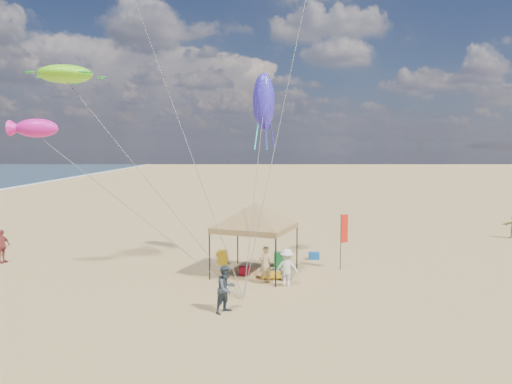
# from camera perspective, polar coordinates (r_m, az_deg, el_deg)

# --- Properties ---
(ground) EXTENTS (280.00, 280.00, 0.00)m
(ground) POSITION_cam_1_polar(r_m,az_deg,el_deg) (18.71, 0.02, -13.19)
(ground) COLOR tan
(ground) RESTS_ON ground
(canopy_tent) EXTENTS (5.91, 5.91, 3.92)m
(canopy_tent) POSITION_cam_1_polar(r_m,az_deg,el_deg) (22.09, -0.12, -1.61)
(canopy_tent) COLOR black
(canopy_tent) RESTS_ON ground
(feather_flag) EXTENTS (0.39, 0.19, 2.75)m
(feather_flag) POSITION_cam_1_polar(r_m,az_deg,el_deg) (23.60, 10.40, -4.70)
(feather_flag) COLOR black
(feather_flag) RESTS_ON ground
(cooler_red) EXTENTS (0.54, 0.38, 0.38)m
(cooler_red) POSITION_cam_1_polar(r_m,az_deg,el_deg) (22.62, -1.36, -9.37)
(cooler_red) COLOR #A30D1F
(cooler_red) RESTS_ON ground
(cooler_blue) EXTENTS (0.54, 0.38, 0.38)m
(cooler_blue) POSITION_cam_1_polar(r_m,az_deg,el_deg) (25.76, 6.93, -7.57)
(cooler_blue) COLOR #134F9E
(cooler_blue) RESTS_ON ground
(bag_navy) EXTENTS (0.69, 0.54, 0.36)m
(bag_navy) POSITION_cam_1_polar(r_m,az_deg,el_deg) (22.35, 2.23, -9.59)
(bag_navy) COLOR #0E223D
(bag_navy) RESTS_ON ground
(bag_orange) EXTENTS (0.54, 0.69, 0.36)m
(bag_orange) POSITION_cam_1_polar(r_m,az_deg,el_deg) (26.24, -4.12, -7.32)
(bag_orange) COLOR #D5460B
(bag_orange) RESTS_ON ground
(chair_green) EXTENTS (0.50, 0.50, 0.70)m
(chair_green) POSITION_cam_1_polar(r_m,az_deg,el_deg) (24.10, 2.76, -8.06)
(chair_green) COLOR #167D33
(chair_green) RESTS_ON ground
(chair_yellow) EXTENTS (0.50, 0.50, 0.70)m
(chair_yellow) POSITION_cam_1_polar(r_m,az_deg,el_deg) (24.60, -3.98, -7.78)
(chair_yellow) COLOR gold
(chair_yellow) RESTS_ON ground
(crate_grey) EXTENTS (0.34, 0.30, 0.28)m
(crate_grey) POSITION_cam_1_polar(r_m,az_deg,el_deg) (21.79, 3.63, -10.10)
(crate_grey) COLOR slate
(crate_grey) RESTS_ON ground
(beach_cart) EXTENTS (0.90, 0.50, 0.24)m
(beach_cart) POSITION_cam_1_polar(r_m,az_deg,el_deg) (21.95, 1.77, -9.81)
(beach_cart) COLOR yellow
(beach_cart) RESTS_ON ground
(person_near_a) EXTENTS (0.71, 0.62, 1.65)m
(person_near_a) POSITION_cam_1_polar(r_m,az_deg,el_deg) (21.15, 1.11, -8.65)
(person_near_a) COLOR tan
(person_near_a) RESTS_ON ground
(person_near_b) EXTENTS (1.05, 1.07, 1.74)m
(person_near_b) POSITION_cam_1_polar(r_m,az_deg,el_deg) (17.58, -3.59, -11.47)
(person_near_b) COLOR #343F47
(person_near_b) RESTS_ON ground
(person_near_c) EXTENTS (1.12, 0.74, 1.62)m
(person_near_c) POSITION_cam_1_polar(r_m,az_deg,el_deg) (20.72, 3.70, -9.01)
(person_near_c) COLOR white
(person_near_c) RESTS_ON ground
(person_far_a) EXTENTS (0.74, 1.10, 1.74)m
(person_far_a) POSITION_cam_1_polar(r_m,az_deg,el_deg) (27.94, -28.11, -5.73)
(person_far_a) COLOR #9C3F3C
(person_far_a) RESTS_ON ground
(turtle_kite) EXTENTS (3.11, 2.81, 0.85)m
(turtle_kite) POSITION_cam_1_polar(r_m,az_deg,el_deg) (24.94, -21.84, 12.94)
(turtle_kite) COLOR #6FE017
(turtle_kite) RESTS_ON ground
(fish_kite) EXTENTS (2.21, 1.73, 0.88)m
(fish_kite) POSITION_cam_1_polar(r_m,az_deg,el_deg) (24.60, -24.70, 6.95)
(fish_kite) COLOR #E41898
(fish_kite) RESTS_ON ground
(squid_kite) EXTENTS (1.23, 1.23, 2.90)m
(squid_kite) POSITION_cam_1_polar(r_m,az_deg,el_deg) (24.84, 0.92, 10.75)
(squid_kite) COLOR #3629C1
(squid_kite) RESTS_ON ground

